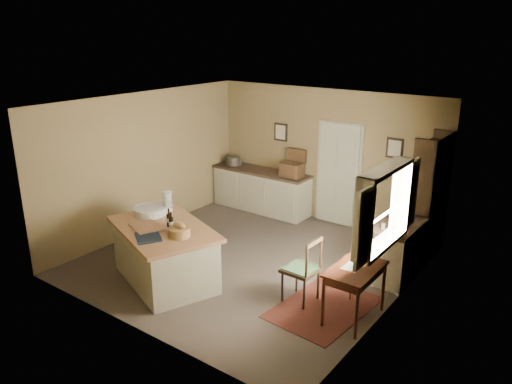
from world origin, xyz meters
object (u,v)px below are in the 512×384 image
Objects in this scene: right_cabinet at (396,250)px; shelving_unit at (432,198)px; sideboard at (262,189)px; desk_chair at (301,270)px; writing_desk at (355,274)px; work_island at (165,252)px.

right_cabinet is 1.24m from shelving_unit.
desk_chair is at bearing -45.89° from sideboard.
right_cabinet is (-0.00, 1.50, -0.21)m from writing_desk.
desk_chair is (2.71, -2.79, 0.01)m from sideboard.
shelving_unit reaches higher than writing_desk.
desk_chair is at bearing -118.51° from right_cabinet.
right_cabinet is at bearing -19.58° from sideboard.
shelving_unit is (0.16, 2.56, 0.41)m from writing_desk.
desk_chair is at bearing 40.93° from work_island.
sideboard is 3.75m from shelving_unit.
writing_desk is 0.94× the size of desk_chair.
shelving_unit is at bearing 70.96° from desk_chair.
shelving_unit is (0.16, 1.06, 0.62)m from right_cabinet.
work_island reaches higher than writing_desk.
work_island is 2.98m from writing_desk.
work_island reaches higher than right_cabinet.
writing_desk is at bearing -89.99° from right_cabinet.
sideboard reaches higher than writing_desk.
writing_desk is at bearing 3.84° from desk_chair.
work_island is 1.00× the size of shelving_unit.
work_island is at bearing -79.28° from sideboard.
sideboard is at bearing 160.42° from right_cabinet.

